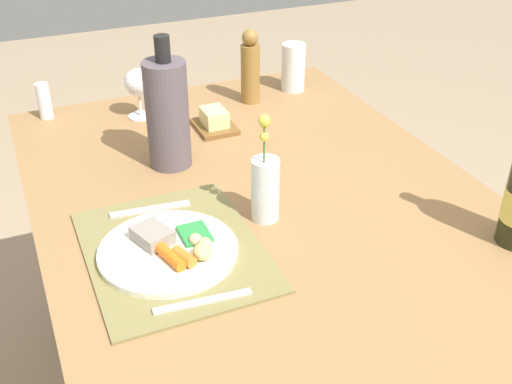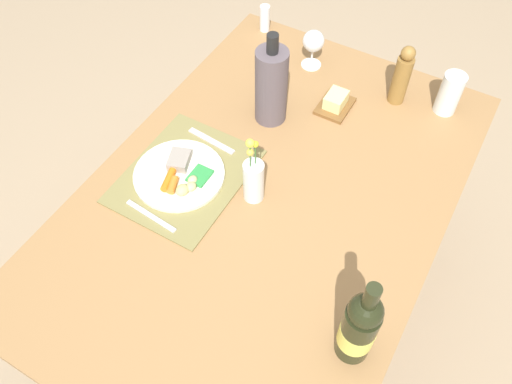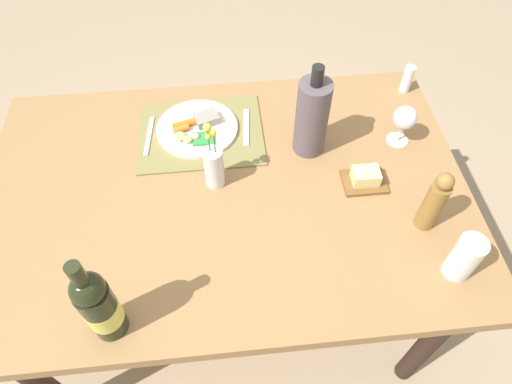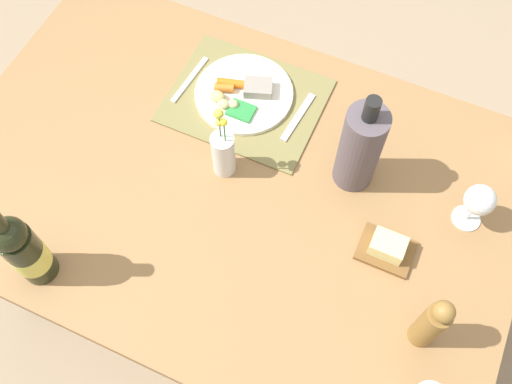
{
  "view_description": "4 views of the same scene",
  "coord_description": "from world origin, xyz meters",
  "px_view_note": "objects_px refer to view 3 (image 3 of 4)",
  "views": [
    {
      "loc": [
        1.04,
        -0.48,
        1.51
      ],
      "look_at": [
        0.09,
        -0.08,
        0.88
      ],
      "focal_mm": 44.19,
      "sensor_mm": 36.0,
      "label": 1
    },
    {
      "loc": [
        0.81,
        0.42,
        1.98
      ],
      "look_at": [
        0.08,
        0.01,
        0.88
      ],
      "focal_mm": 36.73,
      "sensor_mm": 36.0,
      "label": 2
    },
    {
      "loc": [
        -0.01,
        0.83,
        1.85
      ],
      "look_at": [
        -0.08,
        0.08,
        0.85
      ],
      "focal_mm": 31.63,
      "sensor_mm": 36.0,
      "label": 3
    },
    {
      "loc": [
        -0.35,
        0.61,
        2.07
      ],
      "look_at": [
        -0.09,
        0.04,
        0.85
      ],
      "focal_mm": 40.81,
      "sensor_mm": 36.0,
      "label": 4
    }
  ],
  "objects_px": {
    "dinner_plate": "(197,128)",
    "flower_vase": "(214,166)",
    "fork": "(246,127)",
    "salt_shaker": "(407,79)",
    "dining_table": "(227,205)",
    "wine_bottle": "(99,306)",
    "knife": "(149,136)",
    "butter_dish": "(365,178)",
    "water_tumbler": "(463,259)",
    "pepper_mill": "(434,202)",
    "wine_glass": "(405,119)",
    "cooler_bottle": "(312,117)"
  },
  "relations": [
    {
      "from": "fork",
      "to": "knife",
      "type": "distance_m",
      "value": 0.32
    },
    {
      "from": "salt_shaker",
      "to": "wine_bottle",
      "type": "distance_m",
      "value": 1.25
    },
    {
      "from": "dining_table",
      "to": "wine_bottle",
      "type": "bearing_deg",
      "value": 52.4
    },
    {
      "from": "dining_table",
      "to": "salt_shaker",
      "type": "height_order",
      "value": "salt_shaker"
    },
    {
      "from": "wine_glass",
      "to": "butter_dish",
      "type": "bearing_deg",
      "value": 46.67
    },
    {
      "from": "fork",
      "to": "flower_vase",
      "type": "distance_m",
      "value": 0.26
    },
    {
      "from": "salt_shaker",
      "to": "flower_vase",
      "type": "xyz_separation_m",
      "value": [
        0.7,
        0.36,
        0.03
      ]
    },
    {
      "from": "dining_table",
      "to": "salt_shaker",
      "type": "bearing_deg",
      "value": -150.02
    },
    {
      "from": "butter_dish",
      "to": "cooler_bottle",
      "type": "height_order",
      "value": "cooler_bottle"
    },
    {
      "from": "knife",
      "to": "butter_dish",
      "type": "distance_m",
      "value": 0.71
    },
    {
      "from": "pepper_mill",
      "to": "cooler_bottle",
      "type": "xyz_separation_m",
      "value": [
        0.28,
        -0.33,
        0.03
      ]
    },
    {
      "from": "wine_glass",
      "to": "wine_bottle",
      "type": "bearing_deg",
      "value": 31.51
    },
    {
      "from": "salt_shaker",
      "to": "cooler_bottle",
      "type": "xyz_separation_m",
      "value": [
        0.4,
        0.24,
        0.08
      ]
    },
    {
      "from": "knife",
      "to": "salt_shaker",
      "type": "distance_m",
      "value": 0.92
    },
    {
      "from": "pepper_mill",
      "to": "salt_shaker",
      "type": "height_order",
      "value": "pepper_mill"
    },
    {
      "from": "salt_shaker",
      "to": "flower_vase",
      "type": "height_order",
      "value": "flower_vase"
    },
    {
      "from": "dinner_plate",
      "to": "water_tumbler",
      "type": "relative_size",
      "value": 1.89
    },
    {
      "from": "dining_table",
      "to": "pepper_mill",
      "type": "bearing_deg",
      "value": 161.96
    },
    {
      "from": "butter_dish",
      "to": "wine_glass",
      "type": "bearing_deg",
      "value": -133.33
    },
    {
      "from": "water_tumbler",
      "to": "salt_shaker",
      "type": "height_order",
      "value": "water_tumbler"
    },
    {
      "from": "dinner_plate",
      "to": "knife",
      "type": "height_order",
      "value": "dinner_plate"
    },
    {
      "from": "wine_bottle",
      "to": "salt_shaker",
      "type": "bearing_deg",
      "value": -141.27
    },
    {
      "from": "dinner_plate",
      "to": "pepper_mill",
      "type": "bearing_deg",
      "value": 145.67
    },
    {
      "from": "dinner_plate",
      "to": "pepper_mill",
      "type": "xyz_separation_m",
      "value": [
        -0.63,
        0.43,
        0.09
      ]
    },
    {
      "from": "pepper_mill",
      "to": "wine_glass",
      "type": "distance_m",
      "value": 0.32
    },
    {
      "from": "fork",
      "to": "wine_glass",
      "type": "relative_size",
      "value": 1.21
    },
    {
      "from": "water_tumbler",
      "to": "fork",
      "type": "bearing_deg",
      "value": -49.2
    },
    {
      "from": "dinner_plate",
      "to": "flower_vase",
      "type": "distance_m",
      "value": 0.24
    },
    {
      "from": "dining_table",
      "to": "knife",
      "type": "bearing_deg",
      "value": -45.26
    },
    {
      "from": "fork",
      "to": "wine_bottle",
      "type": "height_order",
      "value": "wine_bottle"
    },
    {
      "from": "wine_bottle",
      "to": "butter_dish",
      "type": "xyz_separation_m",
      "value": [
        -0.73,
        -0.38,
        -0.1
      ]
    },
    {
      "from": "dining_table",
      "to": "dinner_plate",
      "type": "distance_m",
      "value": 0.28
    },
    {
      "from": "dinner_plate",
      "to": "dining_table",
      "type": "bearing_deg",
      "value": 107.65
    },
    {
      "from": "wine_glass",
      "to": "dinner_plate",
      "type": "bearing_deg",
      "value": -9.47
    },
    {
      "from": "dinner_plate",
      "to": "wine_bottle",
      "type": "height_order",
      "value": "wine_bottle"
    },
    {
      "from": "dining_table",
      "to": "wine_bottle",
      "type": "relative_size",
      "value": 4.74
    },
    {
      "from": "salt_shaker",
      "to": "wine_glass",
      "type": "distance_m",
      "value": 0.27
    },
    {
      "from": "water_tumbler",
      "to": "dinner_plate",
      "type": "bearing_deg",
      "value": -41.34
    },
    {
      "from": "dinner_plate",
      "to": "flower_vase",
      "type": "relative_size",
      "value": 1.12
    },
    {
      "from": "wine_glass",
      "to": "fork",
      "type": "bearing_deg",
      "value": -12.08
    },
    {
      "from": "water_tumbler",
      "to": "knife",
      "type": "bearing_deg",
      "value": -34.88
    },
    {
      "from": "knife",
      "to": "wine_bottle",
      "type": "xyz_separation_m",
      "value": [
        0.07,
        0.64,
        0.12
      ]
    },
    {
      "from": "dining_table",
      "to": "water_tumbler",
      "type": "height_order",
      "value": "water_tumbler"
    },
    {
      "from": "water_tumbler",
      "to": "wine_glass",
      "type": "bearing_deg",
      "value": -88.3
    },
    {
      "from": "water_tumbler",
      "to": "flower_vase",
      "type": "relative_size",
      "value": 0.59
    },
    {
      "from": "dinner_plate",
      "to": "wine_glass",
      "type": "height_order",
      "value": "wine_glass"
    },
    {
      "from": "dinner_plate",
      "to": "pepper_mill",
      "type": "distance_m",
      "value": 0.77
    },
    {
      "from": "water_tumbler",
      "to": "wine_glass",
      "type": "distance_m",
      "value": 0.48
    },
    {
      "from": "fork",
      "to": "butter_dish",
      "type": "height_order",
      "value": "butter_dish"
    },
    {
      "from": "flower_vase",
      "to": "fork",
      "type": "bearing_deg",
      "value": -117.68
    }
  ]
}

